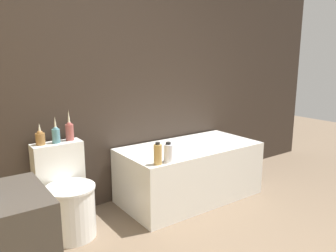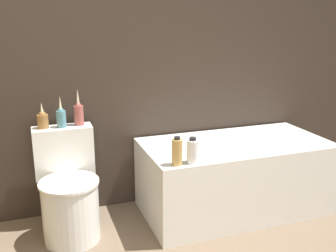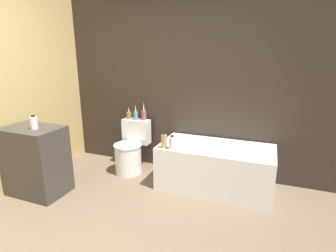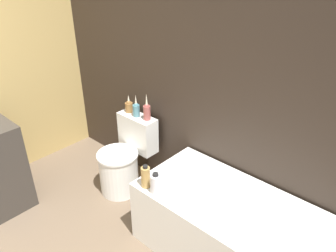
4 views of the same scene
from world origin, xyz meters
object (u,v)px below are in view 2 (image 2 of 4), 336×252
vase_gold (43,119)px  shampoo_bottle_tall (177,152)px  vase_silver (61,117)px  bathtub (234,176)px  vase_bronze (79,113)px  toilet (69,193)px  shampoo_bottle_short (193,151)px

vase_gold → shampoo_bottle_tall: vase_gold is taller
vase_silver → bathtub: bearing=-10.8°
vase_gold → vase_bronze: (0.25, 0.00, 0.03)m
toilet → vase_bronze: size_ratio=2.75×
toilet → vase_bronze: (0.12, 0.21, 0.51)m
toilet → shampoo_bottle_tall: shampoo_bottle_tall is taller
bathtub → vase_silver: vase_silver is taller
shampoo_bottle_tall → bathtub: bearing=26.5°
bathtub → toilet: bearing=177.8°
vase_silver → shampoo_bottle_short: (0.78, -0.54, -0.17)m
vase_bronze → shampoo_bottle_tall: (0.55, -0.56, -0.18)m
vase_silver → vase_bronze: bearing=9.6°
shampoo_bottle_tall → shampoo_bottle_short: 0.11m
bathtub → vase_gold: (-1.39, 0.26, 0.52)m
toilet → vase_bronze: vase_bronze is taller
vase_gold → shampoo_bottle_tall: (0.80, -0.55, -0.15)m
toilet → vase_bronze: bearing=59.7°
vase_bronze → bathtub: bearing=-13.0°
vase_silver → shampoo_bottle_tall: bearing=-38.6°
vase_silver → vase_bronze: 0.13m
bathtub → shampoo_bottle_short: bearing=-148.5°
toilet → vase_gold: (-0.12, 0.21, 0.49)m
shampoo_bottle_tall → vase_bronze: bearing=134.4°
toilet → vase_gold: vase_gold is taller
vase_bronze → vase_silver: bearing=-170.4°
bathtub → vase_bronze: size_ratio=5.33×
shampoo_bottle_short → bathtub: bearing=31.5°
vase_gold → vase_bronze: 0.25m
shampoo_bottle_short → vase_silver: bearing=145.4°
vase_silver → shampoo_bottle_short: 0.96m
vase_bronze → shampoo_bottle_tall: 0.80m
bathtub → shampoo_bottle_short: size_ratio=8.07×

